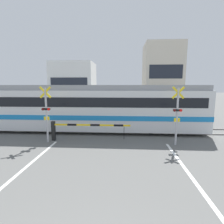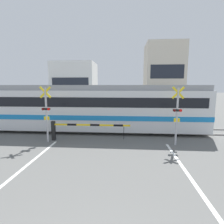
% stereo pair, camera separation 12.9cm
% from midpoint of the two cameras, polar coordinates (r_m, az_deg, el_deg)
% --- Properties ---
extents(rail_track_near, '(50.00, 0.10, 0.08)m').
position_cam_midpoint_polar(rail_track_near, '(12.34, 0.51, -6.74)').
color(rail_track_near, gray).
rests_on(rail_track_near, ground_plane).
extents(rail_track_far, '(50.00, 0.10, 0.08)m').
position_cam_midpoint_polar(rail_track_far, '(13.73, 0.91, -5.14)').
color(rail_track_far, gray).
rests_on(rail_track_far, ground_plane).
extents(commuter_train, '(20.05, 2.87, 3.35)m').
position_cam_midpoint_polar(commuter_train, '(13.40, -14.67, 1.84)').
color(commuter_train, silver).
rests_on(commuter_train, ground_plane).
extents(crossing_barrier_near, '(4.76, 0.20, 1.18)m').
position_cam_midpoint_polar(crossing_barrier_near, '(10.80, -11.81, -5.02)').
color(crossing_barrier_near, black).
rests_on(crossing_barrier_near, ground_plane).
extents(crossing_barrier_far, '(4.76, 0.20, 1.18)m').
position_cam_midpoint_polar(crossing_barrier_far, '(15.68, 9.36, -0.65)').
color(crossing_barrier_far, black).
rests_on(crossing_barrier_far, ground_plane).
extents(crossing_signal_left, '(0.68, 0.15, 3.28)m').
position_cam_midpoint_polar(crossing_signal_left, '(10.78, -20.30, 0.04)').
color(crossing_signal_left, '#B2B2B7').
rests_on(crossing_signal_left, ground_plane).
extents(crossing_signal_right, '(0.68, 0.15, 3.28)m').
position_cam_midpoint_polar(crossing_signal_right, '(10.24, 20.81, -0.43)').
color(crossing_signal_right, '#B2B2B7').
rests_on(crossing_signal_right, ground_plane).
extents(building_left_of_street, '(6.36, 5.17, 6.78)m').
position_cam_midpoint_polar(building_left_of_street, '(28.48, -11.78, 8.71)').
color(building_left_of_street, white).
rests_on(building_left_of_street, ground_plane).
extents(building_right_of_street, '(5.38, 5.17, 9.39)m').
position_cam_midpoint_polar(building_right_of_street, '(28.02, 16.45, 11.21)').
color(building_right_of_street, beige).
rests_on(building_right_of_street, ground_plane).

